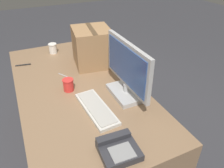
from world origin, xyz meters
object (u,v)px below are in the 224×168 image
object	(u,v)px
paper_cup_left	(53,48)
spoon	(67,77)
cardboard_box	(92,47)
paper_cup_right	(68,85)
monitor	(127,73)
pen_marker	(23,65)
desk_phone	(118,149)
keyboard	(96,108)

from	to	relation	value
paper_cup_left	spoon	size ratio (longest dim) A/B	0.67
paper_cup_left	cardboard_box	world-z (taller)	cardboard_box
paper_cup_right	cardboard_box	xyz separation A→B (m)	(-0.34, 0.33, 0.12)
cardboard_box	paper_cup_left	bearing A→B (deg)	-143.70
spoon	paper_cup_left	bearing A→B (deg)	150.14
monitor	paper_cup_right	bearing A→B (deg)	-122.68
paper_cup_right	pen_marker	world-z (taller)	paper_cup_right
paper_cup_right	monitor	bearing A→B (deg)	57.32
desk_phone	monitor	bearing A→B (deg)	150.57
paper_cup_left	paper_cup_right	bearing A→B (deg)	-3.19
desk_phone	spoon	distance (m)	0.89
spoon	cardboard_box	world-z (taller)	cardboard_box
cardboard_box	desk_phone	bearing A→B (deg)	-13.49
monitor	paper_cup_left	bearing A→B (deg)	-161.39
desk_phone	spoon	world-z (taller)	desk_phone
monitor	pen_marker	xyz separation A→B (m)	(-0.81, -0.64, -0.18)
paper_cup_right	spoon	bearing A→B (deg)	168.37
keyboard	desk_phone	bearing A→B (deg)	-7.07
keyboard	spoon	xyz separation A→B (m)	(-0.51, -0.06, -0.01)
monitor	paper_cup_right	distance (m)	0.46
monitor	spoon	world-z (taller)	monitor
pen_marker	spoon	bearing A→B (deg)	138.84
paper_cup_left	paper_cup_right	distance (m)	0.74
desk_phone	paper_cup_left	xyz separation A→B (m)	(-1.43, -0.04, 0.02)
monitor	keyboard	distance (m)	0.33
desk_phone	paper_cup_left	world-z (taller)	paper_cup_left
monitor	cardboard_box	xyz separation A→B (m)	(-0.58, -0.04, -0.02)
monitor	spoon	bearing A→B (deg)	-142.82
monitor	pen_marker	world-z (taller)	monitor
paper_cup_left	cardboard_box	bearing A→B (deg)	36.30
paper_cup_right	spoon	distance (m)	0.20
paper_cup_left	cardboard_box	size ratio (longest dim) A/B	0.25
monitor	cardboard_box	world-z (taller)	monitor
keyboard	paper_cup_right	distance (m)	0.33
paper_cup_right	pen_marker	bearing A→B (deg)	-154.61
desk_phone	spoon	bearing A→B (deg)	-174.55
pen_marker	paper_cup_right	bearing A→B (deg)	124.66
spoon	cardboard_box	size ratio (longest dim) A/B	0.38
desk_phone	cardboard_box	size ratio (longest dim) A/B	0.55
pen_marker	keyboard	bearing A→B (deg)	122.25
paper_cup_right	paper_cup_left	bearing A→B (deg)	176.81
spoon	pen_marker	bearing A→B (deg)	-170.23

